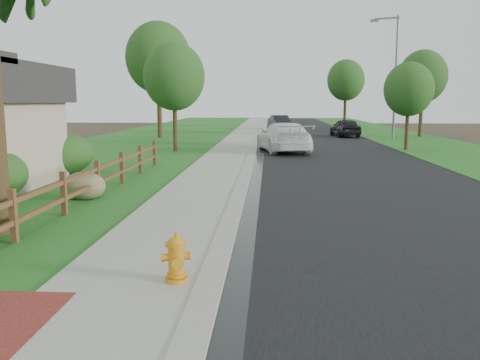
# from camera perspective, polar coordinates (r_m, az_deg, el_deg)

# --- Properties ---
(ground) EXTENTS (120.00, 120.00, 0.00)m
(ground) POSITION_cam_1_polar(r_m,az_deg,el_deg) (7.06, -7.46, -14.07)
(ground) COLOR #3E3221
(road) EXTENTS (8.00, 90.00, 0.02)m
(road) POSITION_cam_1_polar(r_m,az_deg,el_deg) (41.61, 7.92, 4.95)
(road) COLOR black
(road) RESTS_ON ground
(curb) EXTENTS (0.40, 90.00, 0.12)m
(curb) POSITION_cam_1_polar(r_m,az_deg,el_deg) (41.48, 2.10, 5.09)
(curb) COLOR #9B978D
(curb) RESTS_ON ground
(wet_gutter) EXTENTS (0.50, 90.00, 0.00)m
(wet_gutter) POSITION_cam_1_polar(r_m,az_deg,el_deg) (41.47, 2.59, 5.03)
(wet_gutter) COLOR black
(wet_gutter) RESTS_ON road
(sidewalk) EXTENTS (2.20, 90.00, 0.10)m
(sidewalk) POSITION_cam_1_polar(r_m,az_deg,el_deg) (41.53, 0.30, 5.08)
(sidewalk) COLOR gray
(sidewalk) RESTS_ON ground
(grass_strip) EXTENTS (1.60, 90.00, 0.06)m
(grass_strip) POSITION_cam_1_polar(r_m,az_deg,el_deg) (41.67, -2.32, 5.06)
(grass_strip) COLOR #1A5C20
(grass_strip) RESTS_ON ground
(lawn_near) EXTENTS (9.00, 90.00, 0.04)m
(lawn_near) POSITION_cam_1_polar(r_m,az_deg,el_deg) (42.49, -9.34, 5.01)
(lawn_near) COLOR #1A5C20
(lawn_near) RESTS_ON ground
(verge_far) EXTENTS (6.00, 90.00, 0.04)m
(verge_far) POSITION_cam_1_polar(r_m,az_deg,el_deg) (42.72, 17.21, 4.76)
(verge_far) COLOR #1A5C20
(verge_far) RESTS_ON ground
(ranch_fence) EXTENTS (0.12, 16.92, 1.10)m
(ranch_fence) POSITION_cam_1_polar(r_m,az_deg,el_deg) (13.84, -17.31, -0.40)
(ranch_fence) COLOR #453017
(ranch_fence) RESTS_ON ground
(fire_hydrant) EXTENTS (0.49, 0.39, 0.74)m
(fire_hydrant) POSITION_cam_1_polar(r_m,az_deg,el_deg) (7.62, -7.19, -8.79)
(fire_hydrant) COLOR orange
(fire_hydrant) RESTS_ON sidewalk
(white_suv) EXTENTS (3.28, 5.83, 1.59)m
(white_suv) POSITION_cam_1_polar(r_m,az_deg,el_deg) (27.88, 4.91, 4.82)
(white_suv) COLOR white
(white_suv) RESTS_ON road
(dark_car_mid) EXTENTS (2.15, 4.31, 1.41)m
(dark_car_mid) POSITION_cam_1_polar(r_m,az_deg,el_deg) (40.74, 11.73, 5.78)
(dark_car_mid) COLOR black
(dark_car_mid) RESTS_ON road
(dark_car_far) EXTENTS (2.29, 4.53, 1.43)m
(dark_car_far) POSITION_cam_1_polar(r_m,az_deg,el_deg) (49.19, 4.53, 6.43)
(dark_car_far) COLOR black
(dark_car_far) RESTS_ON road
(streetlight) EXTENTS (1.96, 0.91, 8.84)m
(streetlight) POSITION_cam_1_polar(r_m,az_deg,el_deg) (39.12, 16.86, 11.76)
(streetlight) COLOR slate
(streetlight) RESTS_ON ground
(boulder) EXTENTS (1.44, 1.25, 0.81)m
(boulder) POSITION_cam_1_polar(r_m,az_deg,el_deg) (14.82, -17.12, -0.65)
(boulder) COLOR brown
(boulder) RESTS_ON ground
(shrub_d) EXTENTS (2.93, 2.93, 1.62)m
(shrub_d) POSITION_cam_1_polar(r_m,az_deg,el_deg) (20.06, -19.51, 2.79)
(shrub_d) COLOR #1E4318
(shrub_d) RESTS_ON ground
(tree_near_left) EXTENTS (3.33, 3.33, 5.91)m
(tree_near_left) POSITION_cam_1_polar(r_m,az_deg,el_deg) (28.19, -7.40, 11.42)
(tree_near_left) COLOR #342215
(tree_near_left) RESTS_ON ground
(tree_near_right) EXTENTS (2.74, 2.74, 4.93)m
(tree_near_right) POSITION_cam_1_polar(r_m,az_deg,el_deg) (30.17, 18.42, 9.64)
(tree_near_right) COLOR #342215
(tree_near_right) RESTS_ON ground
(tree_mid_left) EXTENTS (4.81, 4.81, 8.60)m
(tree_mid_left) POSITION_cam_1_polar(r_m,az_deg,el_deg) (39.10, -9.17, 13.38)
(tree_mid_left) COLOR #342215
(tree_mid_left) RESTS_ON ground
(tree_mid_right) EXTENTS (3.68, 3.68, 6.68)m
(tree_mid_right) POSITION_cam_1_polar(r_m,az_deg,el_deg) (42.12, 19.84, 10.87)
(tree_mid_right) COLOR #342215
(tree_mid_right) RESTS_ON ground
(tree_far_right) EXTENTS (3.78, 3.78, 6.98)m
(tree_far_right) POSITION_cam_1_polar(r_m,az_deg,el_deg) (53.66, 11.80, 10.90)
(tree_far_right) COLOR #342215
(tree_far_right) RESTS_ON ground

